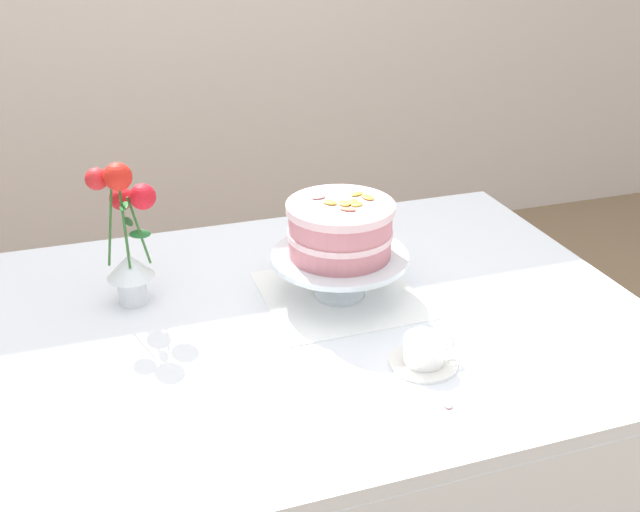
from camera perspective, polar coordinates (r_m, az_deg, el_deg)
dining_table at (r=1.52m, az=-0.86°, el=-7.94°), size 1.40×1.00×0.74m
linen_napkin at (r=1.56m, az=1.54°, el=-3.10°), size 0.32×0.32×0.00m
cake_stand at (r=1.52m, az=1.57°, el=-0.42°), size 0.29×0.29×0.10m
layer_cake at (r=1.49m, az=1.61°, el=2.17°), size 0.22×0.22×0.12m
flower_vase at (r=1.51m, az=-15.02°, el=1.32°), size 0.13×0.11×0.32m
teacup at (r=1.34m, az=8.26°, el=-7.61°), size 0.13×0.13×0.06m
loose_petal_0 at (r=1.27m, az=10.03°, el=-11.30°), size 0.03×0.04×0.01m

